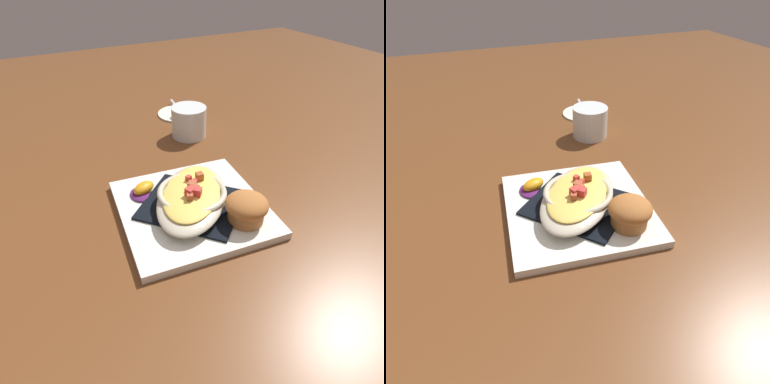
% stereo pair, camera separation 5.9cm
% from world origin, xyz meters
% --- Properties ---
extents(ground_plane, '(2.60, 2.60, 0.00)m').
position_xyz_m(ground_plane, '(0.00, 0.00, 0.00)').
color(ground_plane, brown).
extents(square_plate, '(0.28, 0.28, 0.01)m').
position_xyz_m(square_plate, '(0.00, 0.00, 0.01)').
color(square_plate, white).
rests_on(square_plate, ground_plane).
extents(folded_napkin, '(0.22, 0.22, 0.00)m').
position_xyz_m(folded_napkin, '(0.00, 0.00, 0.02)').
color(folded_napkin, black).
rests_on(folded_napkin, square_plate).
extents(gratin_dish, '(0.22, 0.24, 0.05)m').
position_xyz_m(gratin_dish, '(-0.00, 0.00, 0.04)').
color(gratin_dish, beige).
rests_on(gratin_dish, folded_napkin).
extents(muffin, '(0.07, 0.07, 0.05)m').
position_xyz_m(muffin, '(-0.06, 0.08, 0.04)').
color(muffin, '#A96D38').
rests_on(muffin, square_plate).
extents(orange_garnish, '(0.06, 0.05, 0.02)m').
position_xyz_m(orange_garnish, '(0.07, -0.08, 0.02)').
color(orange_garnish, '#541D5B').
rests_on(orange_garnish, square_plate).
extents(coffee_mug, '(0.10, 0.10, 0.08)m').
position_xyz_m(coffee_mug, '(-0.14, -0.28, 0.03)').
color(coffee_mug, white).
rests_on(coffee_mug, ground_plane).
extents(creamer_saucer, '(0.12, 0.12, 0.01)m').
position_xyz_m(creamer_saucer, '(-0.17, -0.41, 0.00)').
color(creamer_saucer, white).
rests_on(creamer_saucer, ground_plane).
extents(spoon, '(0.03, 0.10, 0.01)m').
position_xyz_m(spoon, '(-0.17, -0.42, 0.01)').
color(spoon, silver).
rests_on(spoon, creamer_saucer).
extents(creamer_cup_0, '(0.02, 0.02, 0.02)m').
position_xyz_m(creamer_cup_0, '(-0.16, -0.39, 0.02)').
color(creamer_cup_0, white).
rests_on(creamer_cup_0, creamer_saucer).
extents(creamer_cup_1, '(0.02, 0.02, 0.02)m').
position_xyz_m(creamer_cup_1, '(-0.18, -0.38, 0.02)').
color(creamer_cup_1, white).
rests_on(creamer_cup_1, creamer_saucer).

